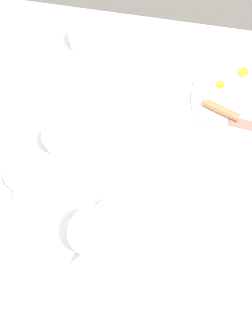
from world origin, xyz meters
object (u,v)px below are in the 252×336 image
at_px(teapot_near, 93,234).
at_px(teacup_with_saucer_left, 84,38).
at_px(creamer_jug, 19,180).
at_px(knife_by_plate, 181,175).
at_px(breakfast_plate, 243,99).
at_px(water_glass_tall, 58,140).
at_px(fork_by_plate, 188,268).

distance_m(teapot_near, teacup_with_saucer_left, 0.60).
relative_size(creamer_jug, knife_by_plate, 0.44).
distance_m(breakfast_plate, water_glass_tall, 0.56).
bearing_deg(water_glass_tall, teacup_with_saucer_left, 177.23).
distance_m(teacup_with_saucer_left, water_glass_tall, 0.34).
relative_size(breakfast_plate, knife_by_plate, 1.47).
height_order(fork_by_plate, knife_by_plate, same).
height_order(water_glass_tall, knife_by_plate, water_glass_tall).
relative_size(teapot_near, teacup_with_saucer_left, 1.58).
relative_size(teacup_with_saucer_left, fork_by_plate, 0.82).
bearing_deg(breakfast_plate, creamer_jug, -60.04).
relative_size(breakfast_plate, fork_by_plate, 1.91).
xyz_separation_m(creamer_jug, knife_by_plate, (-0.09, 0.45, -0.03)).
bearing_deg(fork_by_plate, breakfast_plate, 168.56).
distance_m(breakfast_plate, teacup_with_saucer_left, 0.52).
relative_size(breakfast_plate, teacup_with_saucer_left, 2.34).
relative_size(water_glass_tall, knife_by_plate, 0.37).
bearing_deg(creamer_jug, teacup_with_saucer_left, 167.55).
distance_m(breakfast_plate, teapot_near, 0.60).
height_order(breakfast_plate, water_glass_tall, water_glass_tall).
distance_m(water_glass_tall, knife_by_plate, 0.37).
height_order(teacup_with_saucer_left, water_glass_tall, water_glass_tall).
bearing_deg(teapot_near, breakfast_plate, 157.44).
bearing_deg(teacup_with_saucer_left, breakfast_plate, 76.92).
bearing_deg(teapot_near, teacup_with_saucer_left, -151.62).
height_order(water_glass_tall, creamer_jug, water_glass_tall).
xyz_separation_m(creamer_jug, fork_by_plate, (0.17, 0.50, -0.03)).
xyz_separation_m(teacup_with_saucer_left, knife_by_plate, (0.38, 0.35, -0.03)).
bearing_deg(teacup_with_saucer_left, knife_by_plate, 42.70).
bearing_deg(creamer_jug, water_glass_tall, 146.10).
bearing_deg(fork_by_plate, knife_by_plate, -168.77).
distance_m(teapot_near, knife_by_plate, 0.31).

